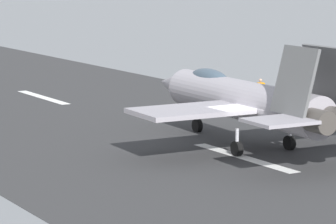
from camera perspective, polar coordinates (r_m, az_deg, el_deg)
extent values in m
plane|color=slate|center=(45.25, 4.59, -2.83)|extent=(400.00, 400.00, 0.00)
cube|color=#333334|center=(45.25, 4.59, -2.81)|extent=(240.00, 26.00, 0.02)
cube|color=white|center=(45.05, 4.78, -2.86)|extent=(8.00, 0.70, 0.00)
cube|color=white|center=(66.17, -7.85, 0.92)|extent=(8.00, 0.70, 0.00)
cylinder|color=#9D98A0|center=(47.36, 4.83, 0.70)|extent=(12.79, 2.75, 2.09)
cone|color=#9D98A0|center=(54.00, 0.29, 1.77)|extent=(3.02, 1.92, 1.77)
ellipsoid|color=#3F5160|center=(50.26, 2.61, 2.11)|extent=(3.65, 1.29, 1.10)
cylinder|color=#47423D|center=(41.80, 9.08, -0.50)|extent=(2.25, 1.21, 1.10)
cylinder|color=#47423D|center=(42.47, 10.26, -0.38)|extent=(2.25, 1.21, 1.10)
cube|color=#9D98A0|center=(44.55, 1.40, 0.07)|extent=(3.69, 5.75, 0.24)
cube|color=#9D98A0|center=(48.77, 9.25, 0.74)|extent=(3.69, 5.75, 0.24)
cube|color=#9D98A0|center=(40.69, 7.01, -0.57)|extent=(2.54, 2.92, 0.16)
cube|color=#5C5D5D|center=(42.12, 7.95, 1.94)|extent=(2.65, 1.08, 3.14)
cube|color=#5C5D5D|center=(43.20, 9.88, 2.07)|extent=(2.65, 1.08, 3.14)
cylinder|color=silver|center=(51.73, 1.85, -0.51)|extent=(0.18, 0.18, 1.40)
cylinder|color=black|center=(51.79, 1.85, -0.86)|extent=(0.77, 0.34, 0.76)
cylinder|color=silver|center=(45.30, 4.35, -1.91)|extent=(0.18, 0.18, 1.40)
cylinder|color=black|center=(45.36, 4.34, -2.31)|extent=(0.77, 0.34, 0.76)
cylinder|color=silver|center=(47.08, 7.63, -1.54)|extent=(0.18, 0.18, 1.40)
cylinder|color=black|center=(47.14, 7.62, -1.93)|extent=(0.77, 0.34, 0.76)
cube|color=#1E2338|center=(63.31, 5.80, 0.98)|extent=(0.24, 0.36, 0.90)
cube|color=orange|center=(63.22, 5.81, 1.58)|extent=(0.38, 0.50, 0.61)
sphere|color=tan|center=(63.16, 5.82, 2.00)|extent=(0.22, 0.22, 0.22)
cylinder|color=orange|center=(63.12, 5.56, 1.54)|extent=(0.10, 0.10, 0.57)
cylinder|color=orange|center=(63.34, 6.06, 1.55)|extent=(0.10, 0.10, 0.57)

